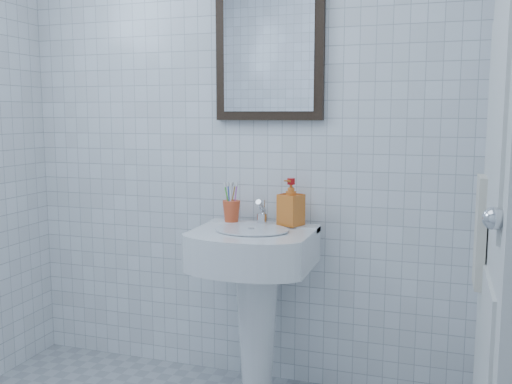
% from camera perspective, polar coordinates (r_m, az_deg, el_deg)
% --- Properties ---
extents(wall_back, '(2.20, 0.02, 2.50)m').
position_cam_1_polar(wall_back, '(2.68, -1.65, 7.41)').
color(wall_back, silver).
rests_on(wall_back, ground).
extents(washbasin, '(0.51, 0.37, 0.79)m').
position_cam_1_polar(washbasin, '(2.53, -0.07, -9.21)').
color(washbasin, white).
rests_on(washbasin, ground).
extents(faucet, '(0.05, 0.10, 0.12)m').
position_cam_1_polar(faucet, '(2.55, 0.59, -2.20)').
color(faucet, silver).
rests_on(faucet, washbasin).
extents(toothbrush_cup, '(0.11, 0.11, 0.10)m').
position_cam_1_polar(toothbrush_cup, '(2.61, -2.47, -1.92)').
color(toothbrush_cup, '#DA4C26').
rests_on(toothbrush_cup, washbasin).
extents(soap_dispenser, '(0.12, 0.12, 0.21)m').
position_cam_1_polar(soap_dispenser, '(2.52, 3.52, -1.03)').
color(soap_dispenser, '#C24B13').
rests_on(soap_dispenser, washbasin).
extents(wall_mirror, '(0.50, 0.04, 0.62)m').
position_cam_1_polar(wall_mirror, '(2.63, 1.32, 13.97)').
color(wall_mirror, black).
rests_on(wall_mirror, wall_back).
extents(bathroom_door, '(0.04, 0.80, 2.00)m').
position_cam_1_polar(bathroom_door, '(1.89, 23.23, -0.95)').
color(bathroom_door, silver).
rests_on(bathroom_door, ground).
extents(towel_ring, '(0.01, 0.18, 0.18)m').
position_cam_1_polar(towel_ring, '(2.07, 22.32, 1.17)').
color(towel_ring, silver).
rests_on(towel_ring, wall_right).
extents(hand_towel, '(0.03, 0.16, 0.38)m').
position_cam_1_polar(hand_towel, '(2.09, 21.52, -3.71)').
color(hand_towel, white).
rests_on(hand_towel, towel_ring).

